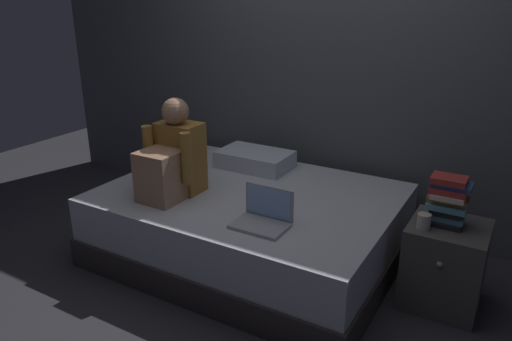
% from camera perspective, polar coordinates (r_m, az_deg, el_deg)
% --- Properties ---
extents(ground_plane, '(8.00, 8.00, 0.00)m').
position_cam_1_polar(ground_plane, '(3.28, -0.37, -13.04)').
color(ground_plane, '#2D2D33').
extents(wall_back, '(5.60, 0.10, 2.70)m').
position_cam_1_polar(wall_back, '(3.85, 8.98, 13.32)').
color(wall_back, '#4C4F54').
rests_on(wall_back, ground_plane).
extents(bed, '(2.00, 1.50, 0.50)m').
position_cam_1_polar(bed, '(3.46, -0.70, -6.35)').
color(bed, '#332D2B').
rests_on(bed, ground_plane).
extents(nightstand, '(0.44, 0.46, 0.52)m').
position_cam_1_polar(nightstand, '(3.17, 21.29, -10.26)').
color(nightstand, '#474442').
rests_on(nightstand, ground_plane).
extents(person_sitting, '(0.39, 0.44, 0.66)m').
position_cam_1_polar(person_sitting, '(3.28, -9.83, 1.31)').
color(person_sitting, olive).
rests_on(person_sitting, bed).
extents(laptop, '(0.32, 0.23, 0.22)m').
position_cam_1_polar(laptop, '(2.87, 0.90, -5.39)').
color(laptop, '#9EA0A5').
rests_on(laptop, bed).
extents(pillow, '(0.56, 0.36, 0.13)m').
position_cam_1_polar(pillow, '(3.81, -0.14, 1.33)').
color(pillow, silver).
rests_on(pillow, bed).
extents(book_stack, '(0.23, 0.17, 0.30)m').
position_cam_1_polar(book_stack, '(3.00, 21.66, -3.27)').
color(book_stack, black).
rests_on(book_stack, nightstand).
extents(mug, '(0.08, 0.08, 0.09)m').
position_cam_1_polar(mug, '(2.94, 19.15, -5.67)').
color(mug, '#BCB2A3').
rests_on(mug, nightstand).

